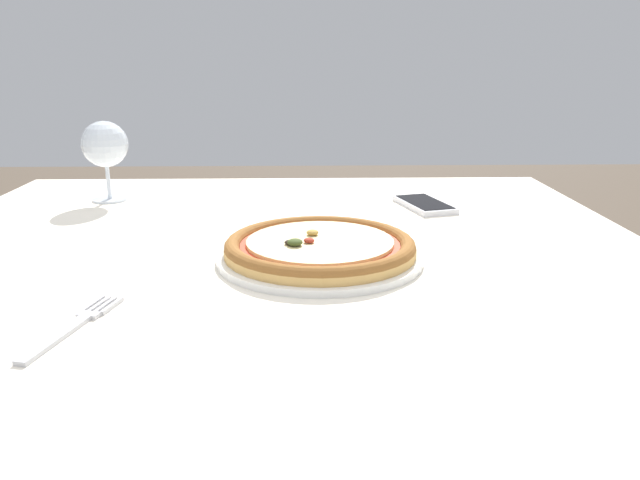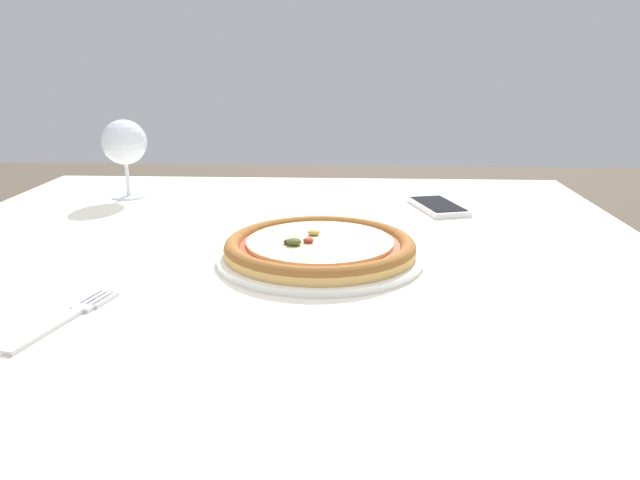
{
  "view_description": "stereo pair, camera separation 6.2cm",
  "coord_description": "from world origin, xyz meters",
  "px_view_note": "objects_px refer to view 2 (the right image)",
  "views": [
    {
      "loc": [
        0.04,
        -0.86,
        1.02
      ],
      "look_at": [
        0.07,
        -0.02,
        0.77
      ],
      "focal_mm": 35.0,
      "sensor_mm": 36.0,
      "label": 1
    },
    {
      "loc": [
        0.11,
        -0.86,
        1.02
      ],
      "look_at": [
        0.07,
        -0.02,
        0.77
      ],
      "focal_mm": 35.0,
      "sensor_mm": 36.0,
      "label": 2
    }
  ],
  "objects_px": {
    "wine_glass_far_left": "(124,144)",
    "cell_phone": "(438,206)",
    "fork": "(67,318)",
    "dining_table": "(277,308)",
    "pizza_plate": "(320,249)"
  },
  "relations": [
    {
      "from": "wine_glass_far_left",
      "to": "cell_phone",
      "type": "xyz_separation_m",
      "value": [
        0.62,
        -0.07,
        -0.1
      ]
    },
    {
      "from": "fork",
      "to": "cell_phone",
      "type": "bearing_deg",
      "value": 48.31
    },
    {
      "from": "dining_table",
      "to": "wine_glass_far_left",
      "type": "bearing_deg",
      "value": 133.17
    },
    {
      "from": "cell_phone",
      "to": "dining_table",
      "type": "bearing_deg",
      "value": -132.74
    },
    {
      "from": "dining_table",
      "to": "cell_phone",
      "type": "height_order",
      "value": "cell_phone"
    },
    {
      "from": "dining_table",
      "to": "fork",
      "type": "xyz_separation_m",
      "value": [
        -0.2,
        -0.24,
        0.09
      ]
    },
    {
      "from": "dining_table",
      "to": "fork",
      "type": "height_order",
      "value": "fork"
    },
    {
      "from": "fork",
      "to": "wine_glass_far_left",
      "type": "distance_m",
      "value": 0.63
    },
    {
      "from": "dining_table",
      "to": "pizza_plate",
      "type": "distance_m",
      "value": 0.12
    },
    {
      "from": "fork",
      "to": "wine_glass_far_left",
      "type": "height_order",
      "value": "wine_glass_far_left"
    },
    {
      "from": "fork",
      "to": "cell_phone",
      "type": "xyz_separation_m",
      "value": [
        0.47,
        0.53,
        0.0
      ]
    },
    {
      "from": "dining_table",
      "to": "wine_glass_far_left",
      "type": "height_order",
      "value": "wine_glass_far_left"
    },
    {
      "from": "fork",
      "to": "cell_phone",
      "type": "height_order",
      "value": "cell_phone"
    },
    {
      "from": "pizza_plate",
      "to": "fork",
      "type": "bearing_deg",
      "value": -140.74
    },
    {
      "from": "fork",
      "to": "wine_glass_far_left",
      "type": "bearing_deg",
      "value": 103.13
    }
  ]
}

